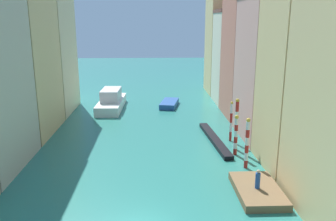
{
  "coord_description": "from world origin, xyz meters",
  "views": [
    {
      "loc": [
        0.97,
        -18.93,
        12.46
      ],
      "look_at": [
        2.71,
        23.3,
        1.5
      ],
      "focal_mm": 37.23,
      "sensor_mm": 36.0,
      "label": 1
    }
  ],
  "objects_px": {
    "waterfront_dock": "(258,190)",
    "vaporetto_white": "(111,101)",
    "mooring_pole_2": "(236,124)",
    "mooring_pole_1": "(236,134)",
    "mooring_pole_3": "(231,121)",
    "motorboat_0": "(169,104)",
    "gondola_black": "(214,139)",
    "person_on_dock": "(258,180)",
    "mooring_pole_0": "(247,143)"
  },
  "relations": [
    {
      "from": "waterfront_dock",
      "to": "vaporetto_white",
      "type": "xyz_separation_m",
      "value": [
        -13.79,
        26.44,
        0.81
      ]
    },
    {
      "from": "waterfront_dock",
      "to": "mooring_pole_2",
      "type": "xyz_separation_m",
      "value": [
        0.46,
        9.23,
        2.36
      ]
    },
    {
      "from": "mooring_pole_1",
      "to": "mooring_pole_3",
      "type": "xyz_separation_m",
      "value": [
        0.38,
        3.9,
        0.18
      ]
    },
    {
      "from": "motorboat_0",
      "to": "mooring_pole_1",
      "type": "bearing_deg",
      "value": -74.59
    },
    {
      "from": "gondola_black",
      "to": "mooring_pole_3",
      "type": "bearing_deg",
      "value": 2.57
    },
    {
      "from": "waterfront_dock",
      "to": "motorboat_0",
      "type": "xyz_separation_m",
      "value": [
        -5.3,
        27.49,
        0.1
      ]
    },
    {
      "from": "gondola_black",
      "to": "motorboat_0",
      "type": "xyz_separation_m",
      "value": [
        -4.09,
        15.83,
        0.17
      ]
    },
    {
      "from": "person_on_dock",
      "to": "mooring_pole_0",
      "type": "bearing_deg",
      "value": 84.84
    },
    {
      "from": "waterfront_dock",
      "to": "mooring_pole_3",
      "type": "relative_size",
      "value": 1.27
    },
    {
      "from": "person_on_dock",
      "to": "gondola_black",
      "type": "relative_size",
      "value": 0.13
    },
    {
      "from": "mooring_pole_0",
      "to": "mooring_pole_3",
      "type": "relative_size",
      "value": 1.04
    },
    {
      "from": "mooring_pole_1",
      "to": "person_on_dock",
      "type": "bearing_deg",
      "value": -91.54
    },
    {
      "from": "waterfront_dock",
      "to": "motorboat_0",
      "type": "distance_m",
      "value": 27.99
    },
    {
      "from": "waterfront_dock",
      "to": "motorboat_0",
      "type": "relative_size",
      "value": 0.96
    },
    {
      "from": "mooring_pole_0",
      "to": "vaporetto_white",
      "type": "height_order",
      "value": "mooring_pole_0"
    },
    {
      "from": "mooring_pole_1",
      "to": "mooring_pole_2",
      "type": "height_order",
      "value": "mooring_pole_2"
    },
    {
      "from": "mooring_pole_3",
      "to": "vaporetto_white",
      "type": "relative_size",
      "value": 0.42
    },
    {
      "from": "mooring_pole_0",
      "to": "gondola_black",
      "type": "distance_m",
      "value": 7.4
    },
    {
      "from": "mooring_pole_0",
      "to": "mooring_pole_2",
      "type": "xyz_separation_m",
      "value": [
        0.12,
        4.5,
        0.34
      ]
    },
    {
      "from": "mooring_pole_0",
      "to": "mooring_pole_3",
      "type": "xyz_separation_m",
      "value": [
        0.16,
        7.01,
        -0.11
      ]
    },
    {
      "from": "person_on_dock",
      "to": "motorboat_0",
      "type": "distance_m",
      "value": 28.16
    },
    {
      "from": "mooring_pole_0",
      "to": "waterfront_dock",
      "type": "bearing_deg",
      "value": -94.19
    },
    {
      "from": "vaporetto_white",
      "to": "gondola_black",
      "type": "distance_m",
      "value": 19.43
    },
    {
      "from": "mooring_pole_3",
      "to": "motorboat_0",
      "type": "distance_m",
      "value": 16.88
    },
    {
      "from": "gondola_black",
      "to": "motorboat_0",
      "type": "height_order",
      "value": "motorboat_0"
    },
    {
      "from": "waterfront_dock",
      "to": "mooring_pole_0",
      "type": "height_order",
      "value": "mooring_pole_0"
    },
    {
      "from": "vaporetto_white",
      "to": "gondola_black",
      "type": "xyz_separation_m",
      "value": [
        12.58,
        -14.78,
        -0.88
      ]
    },
    {
      "from": "person_on_dock",
      "to": "waterfront_dock",
      "type": "bearing_deg",
      "value": 61.37
    },
    {
      "from": "motorboat_0",
      "to": "mooring_pole_0",
      "type": "bearing_deg",
      "value": -76.07
    },
    {
      "from": "waterfront_dock",
      "to": "mooring_pole_3",
      "type": "distance_m",
      "value": 11.9
    },
    {
      "from": "mooring_pole_2",
      "to": "mooring_pole_0",
      "type": "bearing_deg",
      "value": -91.48
    },
    {
      "from": "person_on_dock",
      "to": "mooring_pole_2",
      "type": "bearing_deg",
      "value": 86.6
    },
    {
      "from": "person_on_dock",
      "to": "mooring_pole_3",
      "type": "relative_size",
      "value": 0.33
    },
    {
      "from": "waterfront_dock",
      "to": "gondola_black",
      "type": "xyz_separation_m",
      "value": [
        -1.2,
        11.66,
        -0.07
      ]
    },
    {
      "from": "person_on_dock",
      "to": "vaporetto_white",
      "type": "relative_size",
      "value": 0.14
    },
    {
      "from": "gondola_black",
      "to": "motorboat_0",
      "type": "bearing_deg",
      "value": 104.49
    },
    {
      "from": "mooring_pole_0",
      "to": "mooring_pole_2",
      "type": "height_order",
      "value": "mooring_pole_2"
    },
    {
      "from": "motorboat_0",
      "to": "mooring_pole_2",
      "type": "bearing_deg",
      "value": -72.49
    },
    {
      "from": "mooring_pole_3",
      "to": "gondola_black",
      "type": "bearing_deg",
      "value": -177.43
    },
    {
      "from": "mooring_pole_3",
      "to": "vaporetto_white",
      "type": "distance_m",
      "value": 20.53
    },
    {
      "from": "waterfront_dock",
      "to": "mooring_pole_1",
      "type": "height_order",
      "value": "mooring_pole_1"
    },
    {
      "from": "gondola_black",
      "to": "vaporetto_white",
      "type": "bearing_deg",
      "value": 130.41
    },
    {
      "from": "mooring_pole_1",
      "to": "vaporetto_white",
      "type": "relative_size",
      "value": 0.39
    },
    {
      "from": "mooring_pole_0",
      "to": "mooring_pole_3",
      "type": "height_order",
      "value": "mooring_pole_0"
    },
    {
      "from": "mooring_pole_2",
      "to": "vaporetto_white",
      "type": "distance_m",
      "value": 22.39
    },
    {
      "from": "person_on_dock",
      "to": "vaporetto_white",
      "type": "xyz_separation_m",
      "value": [
        -13.69,
        26.61,
        -0.13
      ]
    },
    {
      "from": "person_on_dock",
      "to": "vaporetto_white",
      "type": "distance_m",
      "value": 29.93
    },
    {
      "from": "waterfront_dock",
      "to": "mooring_pole_2",
      "type": "bearing_deg",
      "value": 87.13
    },
    {
      "from": "mooring_pole_1",
      "to": "motorboat_0",
      "type": "bearing_deg",
      "value": 105.41
    },
    {
      "from": "gondola_black",
      "to": "mooring_pole_2",
      "type": "bearing_deg",
      "value": -55.49
    }
  ]
}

